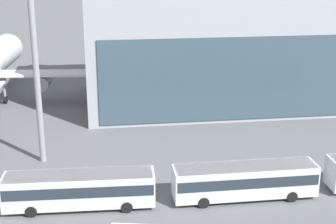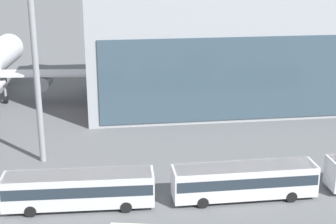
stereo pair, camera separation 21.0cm
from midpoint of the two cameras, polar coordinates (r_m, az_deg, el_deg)
shuttle_bus_1 at (r=45.16m, az=-9.92°, el=-8.31°), size 12.97×3.28×3.15m
shuttle_bus_2 at (r=46.58m, az=8.39°, el=-7.39°), size 12.87×2.81×3.15m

